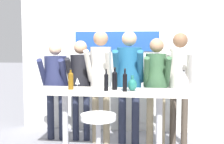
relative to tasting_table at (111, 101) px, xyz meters
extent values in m
cube|color=silver|center=(0.00, 1.34, 0.42)|extent=(3.84, 0.10, 2.46)
cube|color=#1E479E|center=(-0.08, 1.28, 0.87)|extent=(1.55, 0.02, 0.36)
cube|color=silver|center=(0.00, 0.00, 0.13)|extent=(2.24, 0.55, 0.06)
cylinder|color=#B2B2B7|center=(-0.69, 0.00, -0.33)|extent=(0.09, 0.09, 0.91)
cylinder|color=#B2B2B7|center=(0.69, 0.00, -0.33)|extent=(0.09, 0.09, 0.91)
cylinder|color=white|center=(-0.05, -0.74, -0.07)|extent=(0.43, 0.43, 0.07)
cylinder|color=#23283D|center=(-1.13, 0.60, -0.41)|extent=(0.12, 0.12, 0.79)
cylinder|color=#23283D|center=(-0.93, 0.61, -0.41)|extent=(0.12, 0.12, 0.79)
cylinder|color=#23284C|center=(-1.03, 0.60, 0.30)|extent=(0.38, 0.38, 0.63)
sphere|color=#D6AD89|center=(-1.03, 0.60, 0.74)|extent=(0.22, 0.22, 0.22)
cylinder|color=#23284C|center=(-1.20, 0.44, 0.35)|extent=(0.10, 0.38, 0.49)
cylinder|color=#23284C|center=(-0.85, 0.46, 0.35)|extent=(0.10, 0.38, 0.49)
cylinder|color=#23283D|center=(-0.69, 0.60, -0.40)|extent=(0.11, 0.11, 0.81)
cylinder|color=#23283D|center=(-0.51, 0.62, -0.40)|extent=(0.11, 0.11, 0.81)
cylinder|color=black|center=(-0.60, 0.61, 0.32)|extent=(0.36, 0.36, 0.64)
sphere|color=tan|center=(-0.60, 0.61, 0.77)|extent=(0.22, 0.22, 0.22)
cylinder|color=black|center=(-0.75, 0.44, 0.37)|extent=(0.11, 0.38, 0.49)
cylinder|color=black|center=(-0.43, 0.47, 0.37)|extent=(0.11, 0.38, 0.49)
cylinder|color=gray|center=(-0.34, 0.52, -0.36)|extent=(0.11, 0.11, 0.88)
cylinder|color=gray|center=(-0.15, 0.52, -0.36)|extent=(0.11, 0.11, 0.88)
cylinder|color=beige|center=(-0.25, 0.52, 0.42)|extent=(0.34, 0.34, 0.70)
sphere|color=#9E7556|center=(-0.25, 0.52, 0.91)|extent=(0.24, 0.24, 0.24)
cylinder|color=beige|center=(-0.41, 0.35, 0.47)|extent=(0.09, 0.41, 0.53)
cylinder|color=beige|center=(-0.09, 0.34, 0.47)|extent=(0.09, 0.41, 0.53)
cylinder|color=#23283D|center=(0.10, 0.55, -0.37)|extent=(0.13, 0.13, 0.88)
cylinder|color=#23283D|center=(0.32, 0.55, -0.37)|extent=(0.13, 0.13, 0.88)
cylinder|color=#19517A|center=(0.21, 0.55, 0.42)|extent=(0.40, 0.40, 0.69)
sphere|color=tan|center=(0.21, 0.55, 0.91)|extent=(0.24, 0.24, 0.24)
cylinder|color=#19517A|center=(0.03, 0.38, 0.47)|extent=(0.10, 0.42, 0.54)
cylinder|color=#19517A|center=(0.40, 0.39, 0.47)|extent=(0.10, 0.42, 0.54)
cylinder|color=gray|center=(0.55, 0.51, -0.39)|extent=(0.11, 0.11, 0.82)
cylinder|color=gray|center=(0.74, 0.53, -0.39)|extent=(0.11, 0.11, 0.82)
cylinder|color=#335638|center=(0.65, 0.52, 0.34)|extent=(0.36, 0.36, 0.65)
sphere|color=#9E7556|center=(0.65, 0.52, 0.80)|extent=(0.22, 0.22, 0.22)
cylinder|color=#335638|center=(0.49, 0.35, 0.39)|extent=(0.11, 0.39, 0.50)
cylinder|color=#335638|center=(0.82, 0.37, 0.39)|extent=(0.11, 0.39, 0.50)
cylinder|color=#473D33|center=(0.92, 0.61, -0.37)|extent=(0.10, 0.10, 0.86)
cylinder|color=#473D33|center=(1.10, 0.59, -0.37)|extent=(0.10, 0.10, 0.86)
cylinder|color=beige|center=(1.01, 0.60, 0.40)|extent=(0.36, 0.36, 0.68)
sphere|color=brown|center=(1.01, 0.60, 0.88)|extent=(0.23, 0.23, 0.23)
cylinder|color=beige|center=(0.84, 0.45, 0.45)|extent=(0.13, 0.40, 0.52)
cylinder|color=beige|center=(1.15, 0.41, 0.45)|extent=(0.13, 0.40, 0.52)
cylinder|color=black|center=(0.05, 0.02, 0.28)|extent=(0.08, 0.08, 0.23)
sphere|color=black|center=(0.05, 0.02, 0.39)|extent=(0.08, 0.08, 0.08)
cylinder|color=black|center=(0.05, 0.02, 0.43)|extent=(0.03, 0.03, 0.08)
cylinder|color=black|center=(0.05, 0.02, 0.48)|extent=(0.03, 0.03, 0.02)
cylinder|color=#B7BCC1|center=(1.03, 0.12, 0.26)|extent=(0.07, 0.07, 0.20)
sphere|color=#B7BCC1|center=(1.03, 0.12, 0.36)|extent=(0.07, 0.07, 0.07)
cylinder|color=#B7BCC1|center=(1.03, 0.12, 0.40)|extent=(0.03, 0.03, 0.07)
cylinder|color=black|center=(1.03, 0.12, 0.44)|extent=(0.03, 0.03, 0.01)
cylinder|color=brown|center=(-0.59, -0.05, 0.27)|extent=(0.08, 0.08, 0.21)
sphere|color=brown|center=(-0.59, -0.05, 0.38)|extent=(0.08, 0.08, 0.08)
cylinder|color=brown|center=(-0.59, -0.05, 0.41)|extent=(0.03, 0.03, 0.08)
cylinder|color=black|center=(-0.59, -0.05, 0.46)|extent=(0.03, 0.03, 0.02)
cylinder|color=black|center=(-0.05, -0.12, 0.27)|extent=(0.06, 0.06, 0.22)
sphere|color=black|center=(-0.05, -0.12, 0.38)|extent=(0.06, 0.06, 0.06)
cylinder|color=black|center=(-0.05, -0.12, 0.42)|extent=(0.02, 0.02, 0.08)
cylinder|color=black|center=(-0.05, -0.12, 0.47)|extent=(0.03, 0.03, 0.02)
cylinder|color=black|center=(0.21, -0.13, 0.28)|extent=(0.06, 0.06, 0.23)
sphere|color=black|center=(0.21, -0.13, 0.39)|extent=(0.06, 0.06, 0.06)
cylinder|color=black|center=(0.21, -0.13, 0.43)|extent=(0.02, 0.02, 0.08)
cylinder|color=black|center=(0.21, -0.13, 0.48)|extent=(0.03, 0.03, 0.02)
cylinder|color=silver|center=(-0.48, -0.10, 0.17)|extent=(0.06, 0.06, 0.01)
cylinder|color=silver|center=(-0.48, -0.10, 0.21)|extent=(0.01, 0.01, 0.08)
cone|color=silver|center=(-0.48, -0.10, 0.29)|extent=(0.07, 0.07, 0.09)
ellipsoid|color=#1E665B|center=(0.31, -0.06, 0.25)|extent=(0.13, 0.13, 0.17)
cylinder|color=#1E665B|center=(0.31, -0.06, 0.36)|extent=(0.04, 0.04, 0.05)
camera|label=1|loc=(0.64, -4.42, 0.84)|focal=50.00mm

